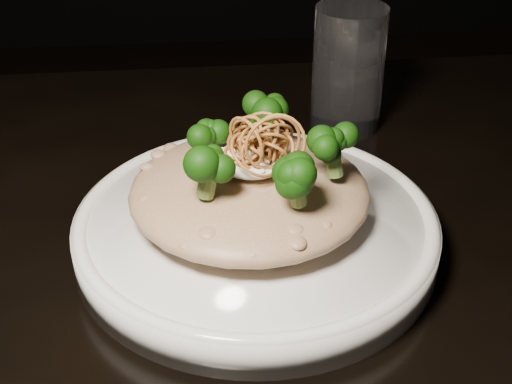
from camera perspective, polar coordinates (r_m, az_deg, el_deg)
table at (r=0.67m, az=8.47°, el=-9.59°), size 1.10×0.80×0.75m
plate at (r=0.60m, az=0.00°, el=-3.20°), size 0.30×0.30×0.03m
risotto at (r=0.58m, az=-0.53°, el=0.05°), size 0.20×0.20×0.04m
broccoli at (r=0.55m, az=0.25°, el=3.96°), size 0.15×0.15×0.05m
cheese at (r=0.56m, az=-0.34°, el=2.63°), size 0.06×0.06×0.02m
shallots at (r=0.55m, az=0.39°, el=4.63°), size 0.06×0.06×0.04m
drinking_glass at (r=0.77m, az=7.38°, el=9.72°), size 0.09×0.09×0.13m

